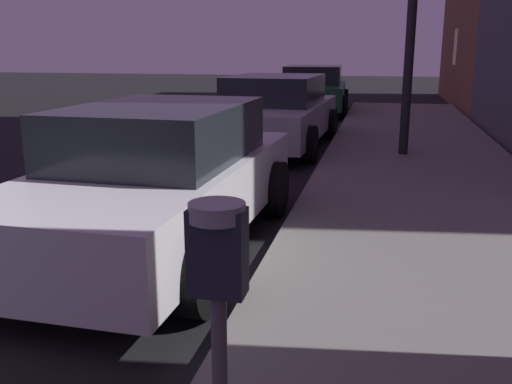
{
  "coord_description": "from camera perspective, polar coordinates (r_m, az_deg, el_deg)",
  "views": [
    {
      "loc": [
        4.96,
        -1.75,
        1.97
      ],
      "look_at": [
        4.15,
        1.88,
        1.01
      ],
      "focal_mm": 39.68,
      "sensor_mm": 36.0,
      "label": 1
    }
  ],
  "objects": [
    {
      "name": "car_green",
      "position": [
        17.72,
        5.77,
        10.24
      ],
      "size": [
        2.27,
        4.18,
        1.43
      ],
      "color": "#19592D",
      "rests_on": "ground"
    },
    {
      "name": "parking_meter",
      "position": [
        1.95,
        -3.83,
        -10.23
      ],
      "size": [
        0.19,
        0.19,
        1.33
      ],
      "color": "#59595B",
      "rests_on": "sidewalk"
    },
    {
      "name": "car_white",
      "position": [
        5.69,
        -9.58,
        1.41
      ],
      "size": [
        2.06,
        4.39,
        1.43
      ],
      "color": "silver",
      "rests_on": "ground"
    },
    {
      "name": "car_silver",
      "position": [
        11.44,
        1.87,
        8.06
      ],
      "size": [
        2.27,
        4.57,
        1.43
      ],
      "color": "#B7B7BF",
      "rests_on": "ground"
    }
  ]
}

